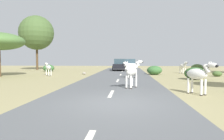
{
  "coord_description": "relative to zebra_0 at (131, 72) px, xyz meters",
  "views": [
    {
      "loc": [
        0.43,
        -7.51,
        1.7
      ],
      "look_at": [
        -0.8,
        7.66,
        0.89
      ],
      "focal_mm": 32.04,
      "sensor_mm": 36.0,
      "label": 1
    }
  ],
  "objects": [
    {
      "name": "zebra_1",
      "position": [
        6.47,
        13.29,
        -0.1
      ],
      "size": [
        0.8,
        1.51,
        1.5
      ],
      "rotation": [
        0.0,
        0.0,
        3.5
      ],
      "color": "silver",
      "rests_on": "ground_plane"
    },
    {
      "name": "bush_1",
      "position": [
        5.48,
        5.8,
        -0.47
      ],
      "size": [
        1.74,
        1.56,
        1.04
      ],
      "primitive_type": "ellipsoid",
      "color": "#2D5628",
      "rests_on": "ground_plane"
    },
    {
      "name": "zebra_0",
      "position": [
        0.0,
        0.0,
        0.0
      ],
      "size": [
        0.99,
        1.56,
        1.58
      ],
      "rotation": [
        0.0,
        0.0,
        2.68
      ],
      "color": "silver",
      "rests_on": "road"
    },
    {
      "name": "bush_3",
      "position": [
        8.72,
        9.16,
        -0.72
      ],
      "size": [
        0.92,
        0.82,
        0.55
      ],
      "primitive_type": "ellipsoid",
      "color": "#425B2D",
      "rests_on": "ground_plane"
    },
    {
      "name": "road",
      "position": [
        -0.96,
        -3.98,
        -0.97
      ],
      "size": [
        6.0,
        64.0,
        0.05
      ],
      "primitive_type": "cube",
      "color": "#56595B",
      "rests_on": "ground_plane"
    },
    {
      "name": "ground_plane",
      "position": [
        -0.58,
        -3.98,
        -0.99
      ],
      "size": [
        90.0,
        90.0,
        0.0
      ],
      "primitive_type": "plane",
      "color": "#998E60"
    },
    {
      "name": "tree_0",
      "position": [
        -14.89,
        19.85,
        4.98
      ],
      "size": [
        5.48,
        5.48,
        8.72
      ],
      "color": "#4C3823",
      "rests_on": "ground_plane"
    },
    {
      "name": "zebra_3",
      "position": [
        3.22,
        -1.62,
        -0.02
      ],
      "size": [
        1.18,
        1.53,
        1.63
      ],
      "rotation": [
        0.0,
        0.0,
        3.74
      ],
      "color": "silver",
      "rests_on": "ground_plane"
    },
    {
      "name": "zebra_4",
      "position": [
        0.27,
        6.4,
        0.03
      ],
      "size": [
        1.66,
        0.85,
        1.63
      ],
      "rotation": [
        0.0,
        0.0,
        5.06
      ],
      "color": "silver",
      "rests_on": "road"
    },
    {
      "name": "car_1",
      "position": [
        0.25,
        24.84,
        -0.15
      ],
      "size": [
        2.19,
        4.42,
        1.74
      ],
      "rotation": [
        0.0,
        0.0,
        3.19
      ],
      "color": "silver",
      "rests_on": "road"
    },
    {
      "name": "zebra_2",
      "position": [
        -8.44,
        8.64,
        -0.16
      ],
      "size": [
        1.18,
        1.19,
        1.41
      ],
      "rotation": [
        0.0,
        0.0,
        0.78
      ],
      "color": "silver",
      "rests_on": "ground_plane"
    },
    {
      "name": "bush_4",
      "position": [
        9.72,
        17.97,
        -0.48
      ],
      "size": [
        1.72,
        1.55,
        1.03
      ],
      "primitive_type": "ellipsoid",
      "color": "#425B2D",
      "rests_on": "ground_plane"
    },
    {
      "name": "lane_markings",
      "position": [
        -0.96,
        -4.98,
        -0.94
      ],
      "size": [
        0.16,
        56.0,
        0.01
      ],
      "color": "silver",
      "rests_on": "road"
    },
    {
      "name": "bush_0",
      "position": [
        2.77,
        10.99,
        -0.49
      ],
      "size": [
        1.66,
        1.5,
        1.0
      ],
      "primitive_type": "ellipsoid",
      "color": "#386633",
      "rests_on": "ground_plane"
    },
    {
      "name": "rock_0",
      "position": [
        -5.11,
        10.74,
        -0.87
      ],
      "size": [
        0.41,
        0.37,
        0.25
      ],
      "primitive_type": "ellipsoid",
      "color": "gray",
      "rests_on": "ground_plane"
    },
    {
      "name": "car_0",
      "position": [
        -1.37,
        18.65,
        -0.15
      ],
      "size": [
        2.15,
        4.4,
        1.74
      ],
      "rotation": [
        0.0,
        0.0,
        3.1
      ],
      "color": "black",
      "rests_on": "road"
    },
    {
      "name": "bush_2",
      "position": [
        -11.35,
        15.85,
        -0.52
      ],
      "size": [
        1.59,
        1.43,
        0.95
      ],
      "primitive_type": "ellipsoid",
      "color": "#386633",
      "rests_on": "ground_plane"
    }
  ]
}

